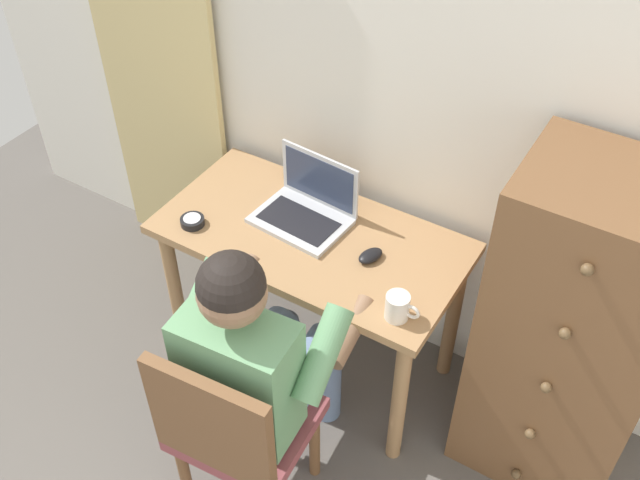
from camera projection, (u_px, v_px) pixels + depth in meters
name	position (u px, v px, depth m)	size (l,w,h in m)	color
wall_back	(494.00, 99.00, 2.38)	(4.80, 0.05, 2.50)	silver
curtain_panel	(154.00, 48.00, 2.99)	(0.63, 0.03, 2.14)	#CCB77A
desk	(311.00, 257.00, 2.77)	(1.14, 0.58, 0.71)	#9E754C
dresser	(570.00, 337.00, 2.43)	(0.54, 0.48, 1.29)	brown
chair	(234.00, 430.00, 2.36)	(0.45, 0.43, 0.86)	brown
person_seated	(260.00, 354.00, 2.35)	(0.56, 0.60, 1.18)	#6B84AD
laptop	(307.00, 206.00, 2.74)	(0.36, 0.28, 0.24)	#B7BABF
computer_mouse	(371.00, 256.00, 2.59)	(0.06, 0.10, 0.03)	black
desk_clock	(192.00, 221.00, 2.73)	(0.09, 0.09, 0.03)	black
coffee_mug	(398.00, 307.00, 2.37)	(0.12, 0.08, 0.09)	silver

